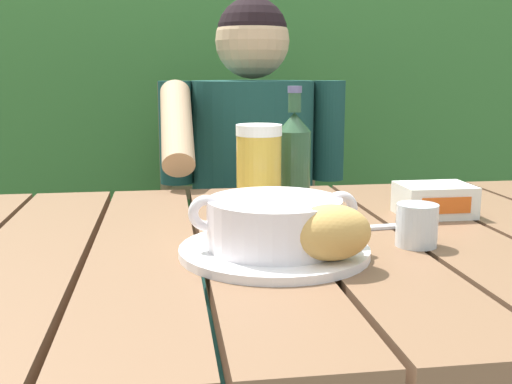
{
  "coord_description": "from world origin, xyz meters",
  "views": [
    {
      "loc": [
        -0.12,
        -0.89,
        0.99
      ],
      "look_at": [
        0.01,
        0.02,
        0.82
      ],
      "focal_mm": 43.01,
      "sensor_mm": 36.0,
      "label": 1
    }
  ],
  "objects_px": {
    "beer_glass": "(259,173)",
    "beer_bottle": "(294,160)",
    "chair_near_diner": "(245,249)",
    "diner_bowl": "(278,182)",
    "person_eating": "(254,188)",
    "serving_plate": "(274,251)",
    "soup_bowl": "(274,222)",
    "butter_tub": "(434,200)",
    "table_knife": "(354,228)",
    "bread_roll": "(331,232)",
    "water_glass_small": "(417,225)"
  },
  "relations": [
    {
      "from": "chair_near_diner",
      "to": "diner_bowl",
      "type": "bearing_deg",
      "value": -90.0
    },
    {
      "from": "water_glass_small",
      "to": "serving_plate",
      "type": "bearing_deg",
      "value": -176.13
    },
    {
      "from": "beer_bottle",
      "to": "butter_tub",
      "type": "height_order",
      "value": "beer_bottle"
    },
    {
      "from": "bread_roll",
      "to": "table_knife",
      "type": "relative_size",
      "value": 0.65
    },
    {
      "from": "beer_bottle",
      "to": "table_knife",
      "type": "xyz_separation_m",
      "value": [
        0.07,
        -0.15,
        -0.09
      ]
    },
    {
      "from": "chair_near_diner",
      "to": "soup_bowl",
      "type": "distance_m",
      "value": 1.0
    },
    {
      "from": "chair_near_diner",
      "to": "serving_plate",
      "type": "bearing_deg",
      "value": -94.9
    },
    {
      "from": "bread_roll",
      "to": "butter_tub",
      "type": "xyz_separation_m",
      "value": [
        0.26,
        0.27,
        -0.02
      ]
    },
    {
      "from": "beer_bottle",
      "to": "diner_bowl",
      "type": "height_order",
      "value": "beer_bottle"
    },
    {
      "from": "serving_plate",
      "to": "soup_bowl",
      "type": "relative_size",
      "value": 1.12
    },
    {
      "from": "soup_bowl",
      "to": "beer_glass",
      "type": "bearing_deg",
      "value": 87.47
    },
    {
      "from": "water_glass_small",
      "to": "butter_tub",
      "type": "bearing_deg",
      "value": 58.82
    },
    {
      "from": "serving_plate",
      "to": "table_knife",
      "type": "distance_m",
      "value": 0.19
    },
    {
      "from": "chair_near_diner",
      "to": "butter_tub",
      "type": "bearing_deg",
      "value": -72.13
    },
    {
      "from": "beer_glass",
      "to": "beer_bottle",
      "type": "relative_size",
      "value": 0.73
    },
    {
      "from": "chair_near_diner",
      "to": "bread_roll",
      "type": "xyz_separation_m",
      "value": [
        -0.02,
        -1.01,
        0.32
      ]
    },
    {
      "from": "soup_bowl",
      "to": "table_knife",
      "type": "xyz_separation_m",
      "value": [
        0.15,
        0.11,
        -0.04
      ]
    },
    {
      "from": "soup_bowl",
      "to": "table_knife",
      "type": "distance_m",
      "value": 0.19
    },
    {
      "from": "person_eating",
      "to": "serving_plate",
      "type": "distance_m",
      "value": 0.75
    },
    {
      "from": "beer_glass",
      "to": "butter_tub",
      "type": "relative_size",
      "value": 1.31
    },
    {
      "from": "beer_bottle",
      "to": "table_knife",
      "type": "bearing_deg",
      "value": -65.67
    },
    {
      "from": "chair_near_diner",
      "to": "table_knife",
      "type": "xyz_separation_m",
      "value": [
        0.07,
        -0.83,
        0.28
      ]
    },
    {
      "from": "person_eating",
      "to": "bread_roll",
      "type": "distance_m",
      "value": 0.82
    },
    {
      "from": "chair_near_diner",
      "to": "bread_roll",
      "type": "bearing_deg",
      "value": -91.15
    },
    {
      "from": "person_eating",
      "to": "bread_roll",
      "type": "xyz_separation_m",
      "value": [
        -0.02,
        -0.81,
        0.09
      ]
    },
    {
      "from": "butter_tub",
      "to": "table_knife",
      "type": "xyz_separation_m",
      "value": [
        -0.17,
        -0.08,
        -0.02
      ]
    },
    {
      "from": "chair_near_diner",
      "to": "beer_glass",
      "type": "xyz_separation_m",
      "value": [
        -0.07,
        -0.74,
        0.35
      ]
    },
    {
      "from": "beer_bottle",
      "to": "chair_near_diner",
      "type": "bearing_deg",
      "value": 90.12
    },
    {
      "from": "beer_glass",
      "to": "water_glass_small",
      "type": "height_order",
      "value": "beer_glass"
    },
    {
      "from": "soup_bowl",
      "to": "beer_glass",
      "type": "relative_size",
      "value": 1.44
    },
    {
      "from": "beer_bottle",
      "to": "table_knife",
      "type": "relative_size",
      "value": 1.39
    },
    {
      "from": "person_eating",
      "to": "water_glass_small",
      "type": "distance_m",
      "value": 0.74
    },
    {
      "from": "serving_plate",
      "to": "water_glass_small",
      "type": "xyz_separation_m",
      "value": [
        0.21,
        0.01,
        0.03
      ]
    },
    {
      "from": "beer_glass",
      "to": "diner_bowl",
      "type": "distance_m",
      "value": 0.23
    },
    {
      "from": "chair_near_diner",
      "to": "person_eating",
      "type": "height_order",
      "value": "person_eating"
    },
    {
      "from": "person_eating",
      "to": "serving_plate",
      "type": "relative_size",
      "value": 4.47
    },
    {
      "from": "serving_plate",
      "to": "table_knife",
      "type": "height_order",
      "value": "serving_plate"
    },
    {
      "from": "chair_near_diner",
      "to": "butter_tub",
      "type": "xyz_separation_m",
      "value": [
        0.24,
        -0.75,
        0.3
      ]
    },
    {
      "from": "beer_glass",
      "to": "diner_bowl",
      "type": "bearing_deg",
      "value": 71.05
    },
    {
      "from": "person_eating",
      "to": "butter_tub",
      "type": "xyz_separation_m",
      "value": [
        0.24,
        -0.55,
        0.07
      ]
    },
    {
      "from": "soup_bowl",
      "to": "water_glass_small",
      "type": "bearing_deg",
      "value": 3.87
    },
    {
      "from": "soup_bowl",
      "to": "diner_bowl",
      "type": "xyz_separation_m",
      "value": [
        0.08,
        0.41,
        -0.02
      ]
    },
    {
      "from": "beer_glass",
      "to": "butter_tub",
      "type": "xyz_separation_m",
      "value": [
        0.31,
        -0.01,
        -0.05
      ]
    },
    {
      "from": "chair_near_diner",
      "to": "table_knife",
      "type": "bearing_deg",
      "value": -85.24
    },
    {
      "from": "table_knife",
      "to": "diner_bowl",
      "type": "height_order",
      "value": "diner_bowl"
    },
    {
      "from": "soup_bowl",
      "to": "chair_near_diner",
      "type": "bearing_deg",
      "value": 85.1
    },
    {
      "from": "water_glass_small",
      "to": "table_knife",
      "type": "distance_m",
      "value": 0.12
    },
    {
      "from": "chair_near_diner",
      "to": "beer_bottle",
      "type": "relative_size",
      "value": 4.28
    },
    {
      "from": "water_glass_small",
      "to": "butter_tub",
      "type": "relative_size",
      "value": 0.5
    },
    {
      "from": "diner_bowl",
      "to": "beer_bottle",
      "type": "bearing_deg",
      "value": -89.47
    }
  ]
}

